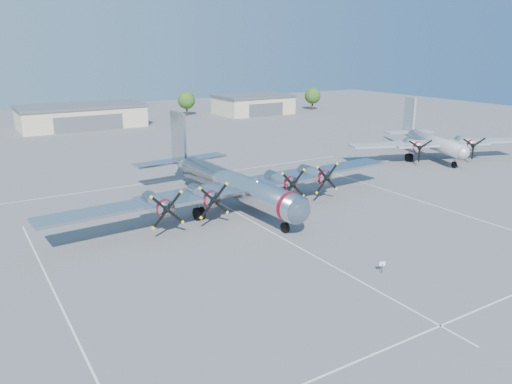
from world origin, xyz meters
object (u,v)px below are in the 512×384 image
hangar_east (253,104)px  tree_east (186,100)px  hangar_center (81,116)px  twin_engine_east (431,159)px  info_placard (382,265)px  tree_far_east (313,96)px  main_bomber_b29 (230,207)px

hangar_east → tree_east: tree_east is taller
hangar_center → hangar_east: size_ratio=1.39×
twin_engine_east → info_placard: 49.19m
hangar_center → tree_east: bearing=11.4°
tree_east → tree_far_east: (38.00, -8.00, 0.00)m
tree_east → twin_engine_east: (13.02, -73.44, -4.22)m
hangar_east → main_bomber_b29: (-47.51, -72.70, -2.71)m
hangar_east → info_placard: size_ratio=20.04×
main_bomber_b29 → twin_engine_east: (42.53, 5.30, 0.00)m
tree_east → main_bomber_b29: 84.20m
tree_far_east → twin_engine_east: tree_far_east is taller
tree_east → info_placard: size_ratio=6.46×
tree_far_east → info_placard: (-65.26, -93.68, -3.50)m
hangar_center → twin_engine_east: 80.01m
tree_far_east → twin_engine_east: bearing=-110.9°
tree_east → twin_engine_east: bearing=-80.0°
main_bomber_b29 → hangar_center: bearing=87.0°
tree_east → tree_far_east: size_ratio=1.00×
tree_east → info_placard: bearing=-105.0°
hangar_center → tree_far_east: (68.00, -1.96, 1.51)m
hangar_east → tree_far_east: 20.15m
twin_engine_east → hangar_east: bearing=106.3°
hangar_center → twin_engine_east: size_ratio=0.93×
hangar_center → tree_east: tree_east is taller
twin_engine_east → main_bomber_b29: bearing=-152.4°
info_placard → tree_east: bearing=98.5°
tree_east → tree_far_east: same height
hangar_east → info_placard: (-45.26, -95.64, -1.99)m
hangar_center → tree_east: 30.64m
hangar_center → twin_engine_east: bearing=-57.5°
hangar_east → info_placard: bearing=-115.3°
main_bomber_b29 → twin_engine_east: bearing=3.7°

